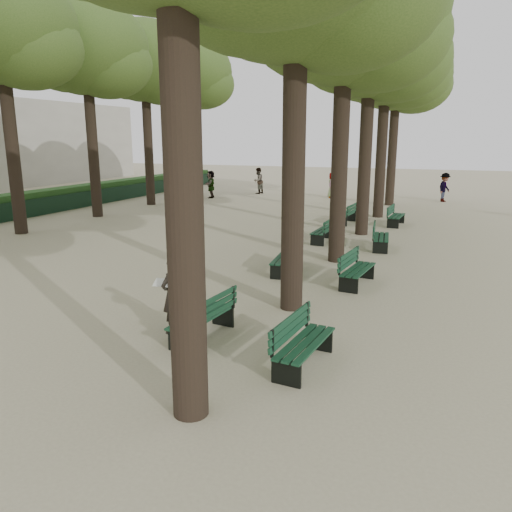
% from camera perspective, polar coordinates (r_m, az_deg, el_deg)
% --- Properties ---
extents(ground, '(120.00, 120.00, 0.00)m').
position_cam_1_polar(ground, '(10.00, -9.58, -10.18)').
color(ground, '#B4AB88').
rests_on(ground, ground).
extents(tree_central_2, '(6.00, 6.00, 9.95)m').
position_cam_1_polar(tree_central_2, '(16.59, 10.19, 26.04)').
color(tree_central_2, '#33261C').
rests_on(tree_central_2, ground).
extents(tree_central_3, '(6.00, 6.00, 9.95)m').
position_cam_1_polar(tree_central_3, '(21.41, 13.00, 22.99)').
color(tree_central_3, '#33261C').
rests_on(tree_central_3, ground).
extents(tree_central_4, '(6.00, 6.00, 9.95)m').
position_cam_1_polar(tree_central_4, '(26.30, 14.71, 21.05)').
color(tree_central_4, '#33261C').
rests_on(tree_central_4, ground).
extents(tree_central_5, '(6.00, 6.00, 9.95)m').
position_cam_1_polar(tree_central_5, '(31.23, 15.85, 19.70)').
color(tree_central_5, '#33261C').
rests_on(tree_central_5, ground).
extents(tree_far_3, '(6.00, 6.00, 10.45)m').
position_cam_1_polar(tree_far_3, '(27.07, -18.92, 21.61)').
color(tree_far_3, '#33261C').
rests_on(tree_far_3, ground).
extents(tree_far_4, '(6.00, 6.00, 10.45)m').
position_cam_1_polar(tree_far_4, '(31.09, -12.65, 20.82)').
color(tree_far_4, '#33261C').
rests_on(tree_far_4, ground).
extents(tree_far_5, '(6.00, 6.00, 10.45)m').
position_cam_1_polar(tree_far_5, '(35.35, -7.91, 20.07)').
color(tree_far_5, '#33261C').
rests_on(tree_far_5, ground).
extents(bench_left_0, '(0.77, 1.85, 0.92)m').
position_cam_1_polar(bench_left_0, '(10.22, -6.12, -7.88)').
color(bench_left_0, black).
rests_on(bench_left_0, ground).
extents(bench_left_1, '(0.75, 1.85, 0.92)m').
position_cam_1_polar(bench_left_1, '(14.98, 3.28, -0.90)').
color(bench_left_1, black).
rests_on(bench_left_1, ground).
extents(bench_left_2, '(0.64, 1.82, 0.92)m').
position_cam_1_polar(bench_left_2, '(19.55, 7.66, 2.39)').
color(bench_left_2, black).
rests_on(bench_left_2, ground).
extents(bench_left_3, '(0.70, 1.84, 0.92)m').
position_cam_1_polar(bench_left_3, '(23.97, 10.25, 4.32)').
color(bench_left_3, black).
rests_on(bench_left_3, ground).
extents(bench_right_0, '(0.75, 1.85, 0.92)m').
position_cam_1_polar(bench_right_0, '(9.01, 5.53, -10.89)').
color(bench_right_0, black).
rests_on(bench_right_0, ground).
extents(bench_right_1, '(0.78, 1.85, 0.92)m').
position_cam_1_polar(bench_right_1, '(13.97, 11.50, -2.21)').
color(bench_right_1, black).
rests_on(bench_right_1, ground).
extents(bench_right_2, '(0.76, 1.85, 0.92)m').
position_cam_1_polar(bench_right_2, '(18.70, 14.08, 1.60)').
color(bench_right_2, black).
rests_on(bench_right_2, ground).
extents(bench_right_3, '(0.69, 1.83, 0.92)m').
position_cam_1_polar(bench_right_3, '(23.91, 15.71, 4.01)').
color(bench_right_3, black).
rests_on(bench_right_3, ground).
extents(man_with_map, '(0.68, 0.72, 1.63)m').
position_cam_1_polar(man_with_map, '(10.42, -9.46, -4.39)').
color(man_with_map, black).
rests_on(man_with_map, ground).
extents(pedestrian_d, '(0.52, 0.88, 1.69)m').
position_cam_1_polar(pedestrian_d, '(34.16, 8.67, 8.01)').
color(pedestrian_d, '#262628').
rests_on(pedestrian_d, ground).
extents(pedestrian_e, '(0.82, 1.71, 1.81)m').
position_cam_1_polar(pedestrian_e, '(33.85, -5.18, 8.16)').
color(pedestrian_e, '#262628').
rests_on(pedestrian_e, ground).
extents(pedestrian_a, '(0.58, 0.97, 1.86)m').
position_cam_1_polar(pedestrian_a, '(36.23, 0.24, 8.59)').
color(pedestrian_a, '#262628').
rests_on(pedestrian_a, ground).
extents(pedestrian_b, '(0.78, 1.22, 1.81)m').
position_cam_1_polar(pedestrian_b, '(33.81, 20.75, 7.35)').
color(pedestrian_b, '#262628').
rests_on(pedestrian_b, ground).
extents(fence, '(0.08, 42.00, 0.90)m').
position_cam_1_polar(fence, '(27.54, -25.19, 4.79)').
color(fence, black).
rests_on(fence, ground).
extents(hedge, '(1.20, 42.00, 1.20)m').
position_cam_1_polar(hedge, '(28.03, -26.22, 5.13)').
color(hedge, '#1C4618').
rests_on(hedge, ground).
extents(building_far, '(12.00, 16.00, 7.00)m').
position_cam_1_polar(building_far, '(53.47, -24.42, 11.74)').
color(building_far, '#B7B2A3').
rests_on(building_far, ground).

